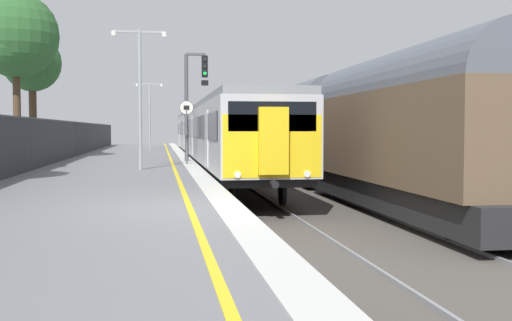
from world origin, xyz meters
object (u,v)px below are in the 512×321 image
at_px(signal_gantry, 192,94).
at_px(background_tree_centre, 31,65).
at_px(freight_train_adjacent_track, 300,128).
at_px(speed_limit_sign, 187,124).
at_px(platform_lamp_far, 150,109).
at_px(background_tree_back, 14,37).
at_px(platform_lamp_mid, 140,86).
at_px(commuter_train_at_platform, 212,133).

bearing_deg(signal_gantry, background_tree_centre, 139.16).
bearing_deg(freight_train_adjacent_track, speed_limit_sign, -145.21).
relative_size(speed_limit_sign, platform_lamp_far, 0.54).
height_order(speed_limit_sign, background_tree_back, background_tree_back).
height_order(speed_limit_sign, platform_lamp_mid, platform_lamp_mid).
relative_size(commuter_train_at_platform, platform_lamp_far, 7.89).
distance_m(commuter_train_at_platform, freight_train_adjacent_track, 6.43).
relative_size(freight_train_adjacent_track, speed_limit_sign, 14.94).
xyz_separation_m(commuter_train_at_platform, speed_limit_sign, (-1.85, -9.09, 0.45)).
xyz_separation_m(signal_gantry, platform_lamp_far, (-2.21, 18.46, -0.14)).
relative_size(platform_lamp_far, background_tree_centre, 0.73).
height_order(signal_gantry, background_tree_back, background_tree_back).
height_order(platform_lamp_far, background_tree_centre, background_tree_centre).
bearing_deg(signal_gantry, commuter_train_at_platform, 77.64).
bearing_deg(speed_limit_sign, background_tree_back, 145.34).
bearing_deg(background_tree_back, freight_train_adjacent_track, -6.36).
xyz_separation_m(commuter_train_at_platform, platform_lamp_mid, (-3.68, -12.56, 1.78)).
bearing_deg(speed_limit_sign, freight_train_adjacent_track, 34.79).
distance_m(freight_train_adjacent_track, background_tree_centre, 15.53).
bearing_deg(platform_lamp_mid, signal_gantry, 69.28).
relative_size(freight_train_adjacent_track, platform_lamp_mid, 7.87).
bearing_deg(commuter_train_at_platform, signal_gantry, -102.36).
height_order(freight_train_adjacent_track, signal_gantry, signal_gantry).
bearing_deg(background_tree_centre, platform_lamp_mid, -64.43).
bearing_deg(freight_train_adjacent_track, platform_lamp_mid, -135.57).
height_order(platform_lamp_mid, platform_lamp_far, platform_lamp_mid).
height_order(signal_gantry, background_tree_centre, background_tree_centre).
xyz_separation_m(speed_limit_sign, background_tree_back, (-8.13, 5.62, 4.26)).
xyz_separation_m(commuter_train_at_platform, background_tree_centre, (-10.01, 0.66, 3.80)).
height_order(commuter_train_at_platform, platform_lamp_mid, platform_lamp_mid).
bearing_deg(signal_gantry, freight_train_adjacent_track, 17.16).
bearing_deg(background_tree_centre, freight_train_adjacent_track, -22.09).
height_order(freight_train_adjacent_track, platform_lamp_far, platform_lamp_far).
height_order(signal_gantry, speed_limit_sign, signal_gantry).
bearing_deg(commuter_train_at_platform, speed_limit_sign, -101.47).
xyz_separation_m(freight_train_adjacent_track, speed_limit_sign, (-5.85, -4.06, 0.17)).
bearing_deg(freight_train_adjacent_track, background_tree_back, 173.64).
bearing_deg(background_tree_centre, signal_gantry, -40.84).
height_order(commuter_train_at_platform, platform_lamp_far, platform_lamp_far).
distance_m(speed_limit_sign, platform_lamp_far, 20.95).
distance_m(commuter_train_at_platform, platform_lamp_mid, 13.21).
distance_m(freight_train_adjacent_track, speed_limit_sign, 7.13).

